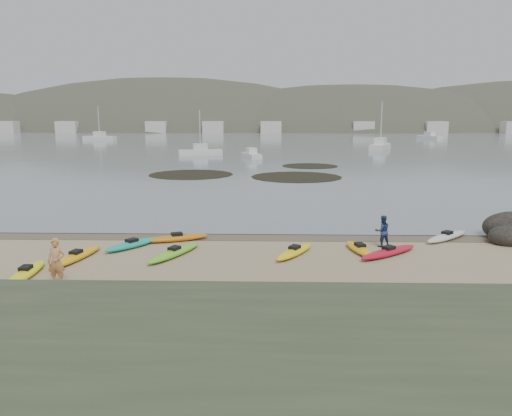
{
  "coord_description": "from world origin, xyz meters",
  "views": [
    {
      "loc": [
        0.7,
        -26.58,
        6.54
      ],
      "look_at": [
        0.0,
        0.0,
        1.5
      ],
      "focal_mm": 35.0,
      "sensor_mm": 36.0,
      "label": 1
    }
  ],
  "objects": [
    {
      "name": "far_town",
      "position": [
        6.0,
        145.0,
        2.0
      ],
      "size": [
        199.0,
        5.0,
        4.0
      ],
      "color": "beige",
      "rests_on": "ground"
    },
    {
      "name": "bluff",
      "position": [
        0.0,
        -17.5,
        1.0
      ],
      "size": [
        60.0,
        8.0,
        2.0
      ],
      "primitive_type": "cube",
      "color": "#475138",
      "rests_on": "ground"
    },
    {
      "name": "person_west",
      "position": [
        -7.48,
        -8.34,
        0.93
      ],
      "size": [
        0.68,
        0.44,
        1.86
      ],
      "primitive_type": "imported",
      "rotation": [
        0.0,
        0.0,
        0.0
      ],
      "color": "tan",
      "rests_on": "ground"
    },
    {
      "name": "wet_sand",
      "position": [
        0.0,
        -0.3,
        0.0
      ],
      "size": [
        60.0,
        60.0,
        0.0
      ],
      "primitive_type": "plane",
      "color": "brown",
      "rests_on": "ground"
    },
    {
      "name": "person_east",
      "position": [
        6.35,
        -2.29,
        0.8
      ],
      "size": [
        0.87,
        0.73,
        1.59
      ],
      "primitive_type": "imported",
      "rotation": [
        0.0,
        0.0,
        3.32
      ],
      "color": "navy",
      "rests_on": "ground"
    },
    {
      "name": "kelp_mats",
      "position": [
        -0.17,
        28.41,
        0.03
      ],
      "size": [
        21.72,
        19.31,
        0.04
      ],
      "color": "black",
      "rests_on": "water"
    },
    {
      "name": "kayaks",
      "position": [
        -0.86,
        -3.68,
        0.17
      ],
      "size": [
        21.31,
        9.78,
        0.34
      ],
      "color": "#F3B014",
      "rests_on": "ground"
    },
    {
      "name": "water",
      "position": [
        0.0,
        300.0,
        0.01
      ],
      "size": [
        1200.0,
        1200.0,
        0.0
      ],
      "primitive_type": "plane",
      "color": "slate",
      "rests_on": "ground"
    },
    {
      "name": "moored_boats",
      "position": [
        1.63,
        78.52,
        0.54
      ],
      "size": [
        90.91,
        63.43,
        1.19
      ],
      "color": "silver",
      "rests_on": "ground"
    },
    {
      "name": "far_hills",
      "position": [
        39.38,
        193.97,
        -15.93
      ],
      "size": [
        550.0,
        135.0,
        80.0
      ],
      "color": "#384235",
      "rests_on": "ground"
    },
    {
      "name": "ground",
      "position": [
        0.0,
        0.0,
        0.0
      ],
      "size": [
        600.0,
        600.0,
        0.0
      ],
      "primitive_type": "plane",
      "color": "tan",
      "rests_on": "ground"
    }
  ]
}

